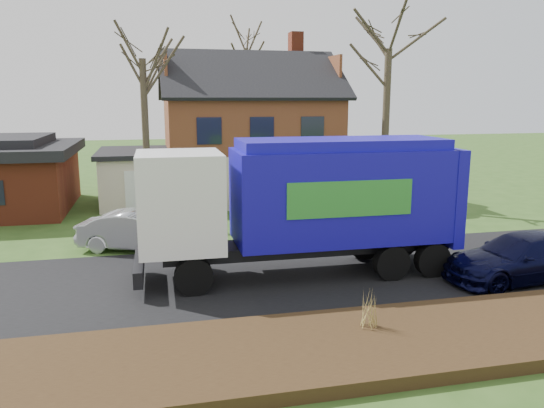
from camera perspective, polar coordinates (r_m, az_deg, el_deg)
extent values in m
plane|color=#2C4C19|center=(16.82, -0.55, -7.91)|extent=(120.00, 120.00, 0.00)
cube|color=black|center=(16.82, -0.55, -7.88)|extent=(80.00, 7.00, 0.02)
cube|color=black|center=(12.04, 5.06, -15.31)|extent=(80.00, 3.50, 0.30)
cube|color=beige|center=(30.30, -2.53, 3.33)|extent=(9.00, 7.50, 2.70)
cube|color=#592919|center=(30.05, -2.58, 8.54)|extent=(9.00, 7.50, 2.80)
cube|color=maroon|center=(31.79, 2.56, 16.56)|extent=(0.70, 0.90, 1.60)
cube|color=beige|center=(29.34, -14.36, 2.63)|extent=(3.50, 5.50, 2.60)
cube|color=black|center=(29.17, -14.50, 5.39)|extent=(3.90, 5.90, 0.24)
cylinder|color=black|center=(15.39, -8.41, -7.72)|extent=(1.11, 0.38, 1.11)
cylinder|color=black|center=(17.51, -8.94, -5.37)|extent=(1.11, 0.38, 1.11)
cylinder|color=black|center=(16.87, 12.73, -6.17)|extent=(1.11, 0.38, 1.11)
cylinder|color=black|center=(18.83, 9.86, -4.22)|extent=(1.11, 0.38, 1.11)
cylinder|color=black|center=(17.49, 16.86, -5.76)|extent=(1.11, 0.38, 1.11)
cylinder|color=black|center=(19.38, 13.66, -3.93)|extent=(1.11, 0.38, 1.11)
cube|color=black|center=(16.96, 3.96, -4.57)|extent=(9.16, 1.36, 0.37)
cube|color=white|center=(15.94, -9.86, 0.35)|extent=(2.47, 2.68, 2.87)
cube|color=black|center=(15.91, -14.09, 0.74)|extent=(0.11, 2.34, 0.96)
cube|color=black|center=(16.42, -14.11, -6.60)|extent=(0.29, 2.66, 0.48)
cube|color=#150DA0|center=(16.90, 7.33, 1.04)|extent=(6.73, 2.72, 2.87)
cube|color=#150DA0|center=(16.69, 7.47, 6.44)|extent=(6.41, 2.40, 0.32)
cube|color=#150DA0|center=(18.36, 17.55, 1.09)|extent=(0.40, 2.72, 3.09)
cube|color=#2C882F|center=(15.58, 8.45, 0.54)|extent=(3.83, 0.08, 1.06)
cube|color=#2C882F|center=(18.09, 5.43, 2.10)|extent=(3.83, 0.08, 1.06)
imported|color=#AFB3B8|center=(20.24, -14.16, -2.83)|extent=(4.61, 2.86, 1.43)
imported|color=black|center=(18.11, 25.22, -5.24)|extent=(5.09, 2.37, 1.44)
cylinder|color=#403626|center=(23.85, -13.39, 6.33)|extent=(0.30, 0.30, 7.20)
cylinder|color=#433928|center=(27.65, 12.10, 7.80)|extent=(0.36, 0.36, 7.94)
cylinder|color=#3B3123|center=(39.21, -2.76, 9.79)|extent=(0.34, 0.34, 9.05)
cone|color=#9C8545|center=(12.70, 10.30, -11.01)|extent=(0.04, 0.04, 0.91)
cone|color=#9C8545|center=(12.64, 9.69, -11.08)|extent=(0.04, 0.04, 0.91)
cone|color=#9C8545|center=(12.75, 10.90, -10.93)|extent=(0.04, 0.04, 0.91)
cone|color=#9C8545|center=(12.79, 10.09, -10.82)|extent=(0.04, 0.04, 0.91)
cone|color=#9C8545|center=(12.60, 10.51, -11.19)|extent=(0.04, 0.04, 0.91)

